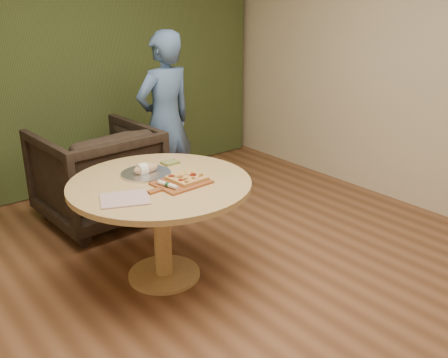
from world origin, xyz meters
name	(u,v)px	position (x,y,z in m)	size (l,w,h in m)	color
room_shell	(247,104)	(0.00, 0.00, 1.40)	(5.04, 6.04, 2.84)	brown
curtain	(51,54)	(0.00, 2.90, 1.40)	(4.80, 0.14, 2.78)	#2F3D1B
pedestal_table	(161,200)	(-0.12, 0.76, 0.61)	(1.26, 1.26, 0.75)	tan
pizza_paddle	(180,183)	(-0.04, 0.63, 0.76)	(0.46, 0.30, 0.01)	#984C26
flatbread_pizza	(187,178)	(0.03, 0.64, 0.78)	(0.24, 0.24, 0.04)	tan
cutlery_roll	(168,185)	(-0.15, 0.61, 0.78)	(0.07, 0.20, 0.03)	white
newspaper	(125,199)	(-0.46, 0.62, 0.76)	(0.30, 0.25, 0.01)	silver
serving_tray	(146,173)	(-0.12, 0.94, 0.76)	(0.36, 0.36, 0.02)	silver
bread_roll	(145,169)	(-0.13, 0.94, 0.79)	(0.19, 0.09, 0.09)	tan
green_packet	(170,162)	(0.14, 1.03, 0.76)	(0.12, 0.10, 0.02)	#5F6A2F
armchair	(96,170)	(-0.05, 1.96, 0.48)	(0.94, 0.88, 0.97)	black
person_standing	(165,121)	(0.64, 1.89, 0.83)	(0.61, 0.40, 1.66)	#42608E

